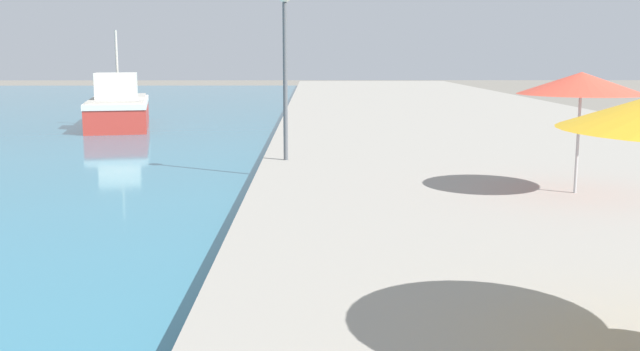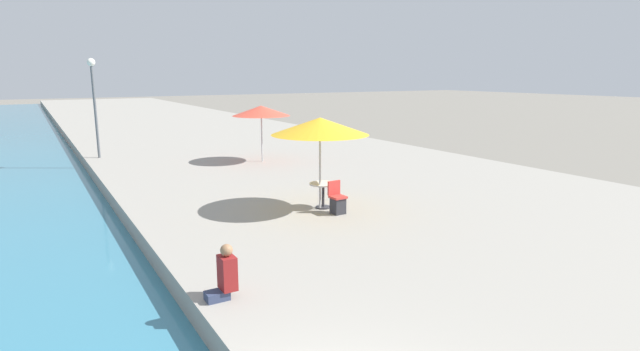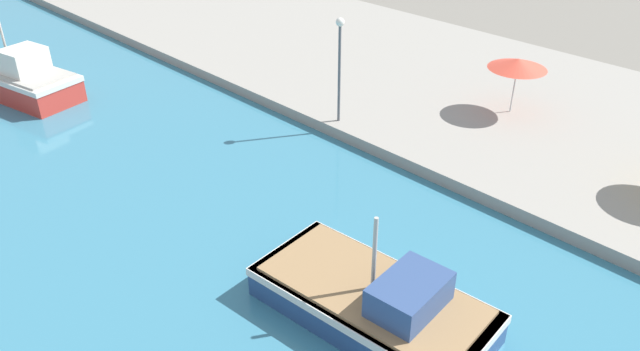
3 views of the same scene
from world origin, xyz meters
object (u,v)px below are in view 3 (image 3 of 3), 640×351
fishing_boat_near (375,301)px  cafe_umbrella_white (518,64)px  lamppost (340,53)px  fishing_boat_far (15,77)px

fishing_boat_near → cafe_umbrella_white: (14.01, 4.07, 2.09)m
fishing_boat_near → lamppost: size_ratio=1.52×
cafe_umbrella_white → lamppost: bearing=142.2°
fishing_boat_near → fishing_boat_far: fishing_boat_far is taller
fishing_boat_near → fishing_boat_far: (-0.51, 23.05, 0.21)m
fishing_boat_near → cafe_umbrella_white: 14.74m
fishing_boat_near → lamppost: 12.18m
fishing_boat_far → cafe_umbrella_white: bearing=-64.6°
fishing_boat_far → lamppost: size_ratio=1.74×
fishing_boat_near → fishing_boat_far: 23.06m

